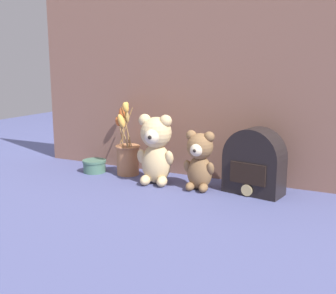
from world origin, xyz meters
TOP-DOWN VIEW (x-y plane):
  - ground_plane at (0.00, 0.00)m, footprint 4.00×4.00m
  - backdrop_wall at (0.00, 0.17)m, footprint 1.37×0.02m
  - teddy_bear_large at (-0.04, -0.01)m, footprint 0.15×0.13m
  - teddy_bear_medium at (0.14, -0.01)m, footprint 0.12×0.11m
  - flower_vase at (-0.20, 0.06)m, footprint 0.12×0.15m
  - vintage_radio at (0.33, 0.04)m, footprint 0.22×0.13m
  - decorative_tin_tall at (-0.35, 0.03)m, footprint 0.10×0.10m

SIDE VIEW (x-z plane):
  - ground_plane at x=0.00m, z-range 0.00..0.00m
  - decorative_tin_tall at x=-0.35m, z-range 0.00..0.05m
  - flower_vase at x=-0.20m, z-range -0.06..0.25m
  - vintage_radio at x=0.33m, z-range -0.01..0.22m
  - teddy_bear_medium at x=0.14m, z-range 0.00..0.22m
  - teddy_bear_large at x=-0.04m, z-range 0.01..0.27m
  - backdrop_wall at x=0.00m, z-range 0.00..0.77m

